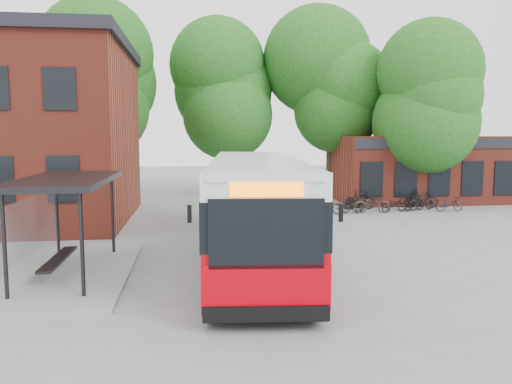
{
  "coord_description": "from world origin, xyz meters",
  "views": [
    {
      "loc": [
        -0.85,
        -15.75,
        4.08
      ],
      "look_at": [
        1.39,
        2.24,
        2.0
      ],
      "focal_mm": 35.0,
      "sensor_mm": 36.0,
      "label": 1
    }
  ],
  "objects": [
    {
      "name": "tree_1",
      "position": [
        1.0,
        17.0,
        5.2
      ],
      "size": [
        7.92,
        7.92,
        10.4
      ],
      "primitive_type": null,
      "color": "#195115",
      "rests_on": "ground"
    },
    {
      "name": "bicycle_4",
      "position": [
        9.68,
        9.36,
        0.41
      ],
      "size": [
        1.63,
        0.94,
        0.81
      ],
      "primitive_type": "imported",
      "rotation": [
        0.0,
        0.0,
        1.85
      ],
      "color": "black",
      "rests_on": "ground"
    },
    {
      "name": "bicycle_0",
      "position": [
        7.05,
        9.12,
        0.49
      ],
      "size": [
        1.95,
        1.14,
        0.97
      ],
      "primitive_type": "imported",
      "rotation": [
        0.0,
        0.0,
        1.86
      ],
      "color": "black",
      "rests_on": "ground"
    },
    {
      "name": "bicycle_5",
      "position": [
        10.91,
        9.58,
        0.45
      ],
      "size": [
        1.55,
        1.02,
        0.91
      ],
      "primitive_type": "imported",
      "rotation": [
        0.0,
        0.0,
        2.01
      ],
      "color": "black",
      "rests_on": "ground"
    },
    {
      "name": "shop_row",
      "position": [
        15.0,
        14.0,
        2.0
      ],
      "size": [
        14.0,
        6.2,
        4.0
      ],
      "primitive_type": null,
      "color": "maroon",
      "rests_on": "ground"
    },
    {
      "name": "tree_3",
      "position": [
        13.0,
        12.0,
        4.64
      ],
      "size": [
        7.04,
        7.04,
        9.28
      ],
      "primitive_type": null,
      "color": "#195115",
      "rests_on": "ground"
    },
    {
      "name": "bicycle_7",
      "position": [
        11.85,
        10.67,
        0.54
      ],
      "size": [
        1.86,
        1.07,
        1.08
      ],
      "primitive_type": "imported",
      "rotation": [
        0.0,
        0.0,
        1.24
      ],
      "color": "black",
      "rests_on": "ground"
    },
    {
      "name": "tree_2",
      "position": [
        8.0,
        16.0,
        5.5
      ],
      "size": [
        7.92,
        7.92,
        11.0
      ],
      "primitive_type": null,
      "color": "#195115",
      "rests_on": "ground"
    },
    {
      "name": "bicycle_6",
      "position": [
        11.42,
        9.8,
        0.47
      ],
      "size": [
        1.88,
        1.2,
        0.93
      ],
      "primitive_type": "imported",
      "rotation": [
        0.0,
        0.0,
        1.93
      ],
      "color": "black",
      "rests_on": "ground"
    },
    {
      "name": "bicycle_3",
      "position": [
        8.19,
        10.51,
        0.53
      ],
      "size": [
        1.79,
        0.57,
        1.06
      ],
      "primitive_type": "imported",
      "rotation": [
        0.0,
        0.0,
        1.61
      ],
      "color": "black",
      "rests_on": "ground"
    },
    {
      "name": "bicycle_extra_0",
      "position": [
        12.67,
        9.13,
        0.4
      ],
      "size": [
        1.54,
        0.59,
        0.8
      ],
      "primitive_type": "imported",
      "rotation": [
        0.0,
        0.0,
        1.61
      ],
      "color": "black",
      "rests_on": "ground"
    },
    {
      "name": "bicycle_1",
      "position": [
        7.41,
        9.33,
        0.44
      ],
      "size": [
        1.53,
        0.85,
        0.89
      ],
      "primitive_type": "imported",
      "rotation": [
        0.0,
        0.0,
        1.88
      ],
      "color": "black",
      "rests_on": "ground"
    },
    {
      "name": "bike_rail",
      "position": [
        9.28,
        10.0,
        0.19
      ],
      "size": [
        5.2,
        0.1,
        0.38
      ],
      "primitive_type": null,
      "color": "black",
      "rests_on": "ground"
    },
    {
      "name": "tree_0",
      "position": [
        -6.0,
        16.0,
        5.5
      ],
      "size": [
        7.92,
        7.92,
        11.0
      ],
      "primitive_type": null,
      "color": "#195115",
      "rests_on": "ground"
    },
    {
      "name": "city_bus",
      "position": [
        1.14,
        0.49,
        1.66
      ],
      "size": [
        3.89,
        13.25,
        3.32
      ],
      "primitive_type": null,
      "rotation": [
        0.0,
        0.0,
        -0.09
      ],
      "color": "#B30009",
      "rests_on": "ground"
    },
    {
      "name": "bus_shelter",
      "position": [
        -4.5,
        -1.0,
        1.45
      ],
      "size": [
        3.6,
        7.0,
        2.9
      ],
      "primitive_type": null,
      "color": "black",
      "rests_on": "ground"
    },
    {
      "name": "ground",
      "position": [
        0.0,
        0.0,
        0.0
      ],
      "size": [
        100.0,
        100.0,
        0.0
      ],
      "primitive_type": "plane",
      "color": "slate"
    },
    {
      "name": "bicycle_2",
      "position": [
        8.4,
        9.16,
        0.5
      ],
      "size": [
        1.91,
        0.69,
        1.0
      ],
      "primitive_type": "imported",
      "rotation": [
        0.0,
        0.0,
        1.58
      ],
      "color": "#312B24",
      "rests_on": "ground"
    }
  ]
}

